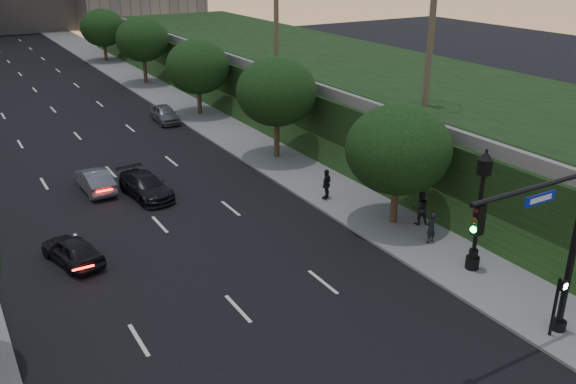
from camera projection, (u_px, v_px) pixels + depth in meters
ground at (306, 382)px, 19.91m from camera, size 160.00×160.00×0.00m
road_surface at (84, 143)px, 43.81m from camera, size 16.00×140.00×0.02m
sidewalk_right at (214, 122)px, 48.62m from camera, size 4.50×140.00×0.15m
embankment at (350, 87)px, 51.85m from camera, size 18.00×90.00×4.00m
parapet_wall at (261, 69)px, 46.95m from camera, size 0.35×90.00×0.70m
tree_right_a at (398, 149)px, 29.63m from camera, size 5.20×5.20×6.24m
tree_right_b at (276, 92)px, 39.00m from camera, size 5.20×5.20×6.74m
tree_right_c at (198, 67)px, 49.54m from camera, size 5.20×5.20×6.24m
tree_right_d at (142, 39)px, 60.51m from camera, size 5.20×5.20×6.74m
tree_right_e at (103, 28)px, 72.65m from camera, size 5.20×5.20×6.24m
traffic_signal_mast at (554, 251)px, 20.58m from camera, size 5.68×0.56×7.00m
street_lamp at (478, 216)px, 25.69m from camera, size 0.64×0.64×5.62m
pedestrian_signal at (557, 302)px, 21.51m from camera, size 0.30×0.33×2.50m
sedan_near_left at (72, 250)px, 27.14m from camera, size 2.43×4.01×1.28m
sedan_mid_left at (95, 180)px, 35.10m from camera, size 1.53×4.11×1.34m
sedan_near_right at (146, 186)px, 34.30m from camera, size 2.33×4.69×1.31m
sedan_far_right at (165, 114)px, 48.73m from camera, size 1.81×4.10×1.37m
pedestrian_a at (431, 228)px, 28.65m from camera, size 0.61×0.44×1.54m
pedestrian_b at (420, 208)px, 30.52m from camera, size 1.04×0.94×1.74m
pedestrian_c at (327, 184)px, 33.60m from camera, size 1.07×0.90×1.72m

